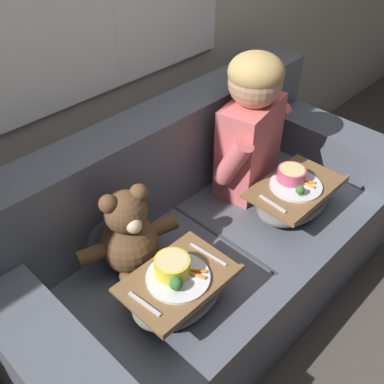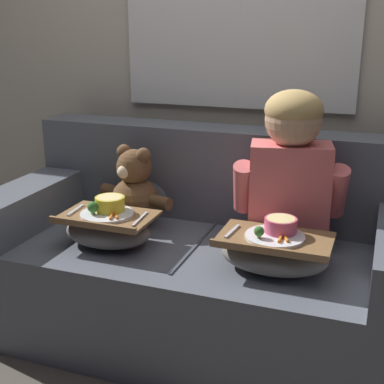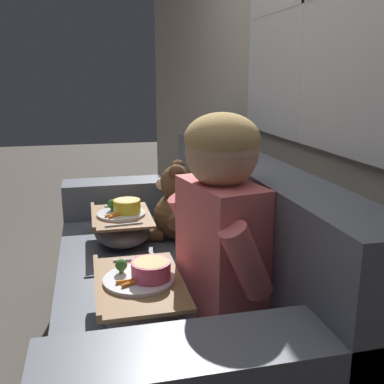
{
  "view_description": "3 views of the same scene",
  "coord_description": "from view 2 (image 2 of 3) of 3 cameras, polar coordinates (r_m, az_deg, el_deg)",
  "views": [
    {
      "loc": [
        -1.08,
        -0.93,
        1.87
      ],
      "look_at": [
        -0.05,
        0.08,
        0.68
      ],
      "focal_mm": 42.0,
      "sensor_mm": 36.0,
      "label": 1
    },
    {
      "loc": [
        0.73,
        -2.08,
        1.42
      ],
      "look_at": [
        -0.08,
        0.11,
        0.67
      ],
      "focal_mm": 50.0,
      "sensor_mm": 36.0,
      "label": 2
    },
    {
      "loc": [
        1.72,
        -0.3,
        1.26
      ],
      "look_at": [
        0.0,
        0.1,
        0.81
      ],
      "focal_mm": 42.0,
      "sensor_mm": 36.0,
      "label": 3
    }
  ],
  "objects": [
    {
      "name": "throw_pillow_behind_child",
      "position": [
        2.51,
        10.9,
        -0.83
      ],
      "size": [
        0.33,
        0.16,
        0.34
      ],
      "color": "#898456",
      "rests_on": "couch"
    },
    {
      "name": "child_figure",
      "position": [
        2.29,
        10.51,
        3.08
      ],
      "size": [
        0.5,
        0.28,
        0.68
      ],
      "color": "#DB6666",
      "rests_on": "couch"
    },
    {
      "name": "wall_back_with_window",
      "position": [
        2.77,
        5.12,
        15.52
      ],
      "size": [
        8.0,
        0.08,
        2.6
      ],
      "color": "beige",
      "rests_on": "ground_plane"
    },
    {
      "name": "lap_tray_teddy",
      "position": [
        2.37,
        -8.97,
        -3.73
      ],
      "size": [
        0.41,
        0.28,
        0.21
      ],
      "color": "slate",
      "rests_on": "teddy_bear"
    },
    {
      "name": "couch",
      "position": [
        2.5,
        1.26,
        -7.63
      ],
      "size": [
        1.91,
        0.91,
        0.93
      ],
      "color": "#565B66",
      "rests_on": "ground_plane"
    },
    {
      "name": "teddy_bear",
      "position": [
        2.57,
        -6.19,
        0.03
      ],
      "size": [
        0.42,
        0.3,
        0.39
      ],
      "color": "brown",
      "rests_on": "couch"
    },
    {
      "name": "lap_tray_child",
      "position": [
        2.13,
        8.77,
        -6.3
      ],
      "size": [
        0.44,
        0.28,
        0.21
      ],
      "color": "slate",
      "rests_on": "child_figure"
    },
    {
      "name": "ground_plane",
      "position": [
        2.62,
        0.76,
        -14.94
      ],
      "size": [
        14.0,
        14.0,
        0.0
      ],
      "primitive_type": "plane",
      "color": "#4C443D"
    },
    {
      "name": "throw_pillow_behind_teddy",
      "position": [
        2.72,
        -4.56,
        0.87
      ],
      "size": [
        0.33,
        0.16,
        0.34
      ],
      "color": "slate",
      "rests_on": "couch"
    }
  ]
}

